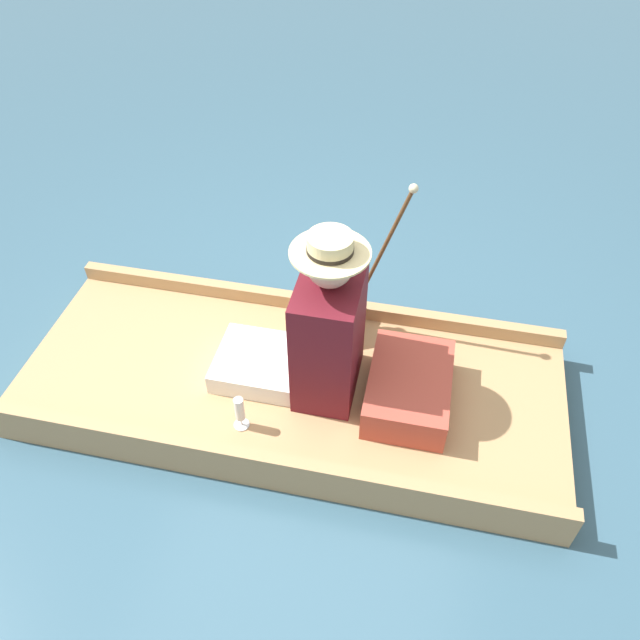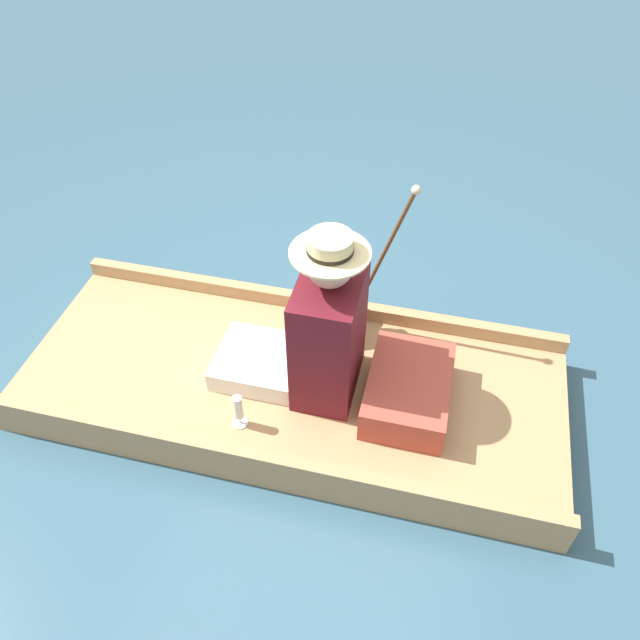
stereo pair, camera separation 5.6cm
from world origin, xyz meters
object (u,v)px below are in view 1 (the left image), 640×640
at_px(seated_person, 316,333).
at_px(walking_cane, 383,250).
at_px(teddy_bear, 337,301).
at_px(wine_glass, 240,411).

relative_size(seated_person, walking_cane, 0.99).
bearing_deg(teddy_bear, wine_glass, 156.81).
bearing_deg(walking_cane, seated_person, 151.73).
height_order(seated_person, walking_cane, walking_cane).
height_order(wine_glass, walking_cane, walking_cane).
bearing_deg(seated_person, teddy_bear, -12.92).
relative_size(teddy_bear, walking_cane, 0.45).
bearing_deg(wine_glass, walking_cane, -33.78).
bearing_deg(seated_person, wine_glass, 131.13).
bearing_deg(walking_cane, teddy_bear, 103.31).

